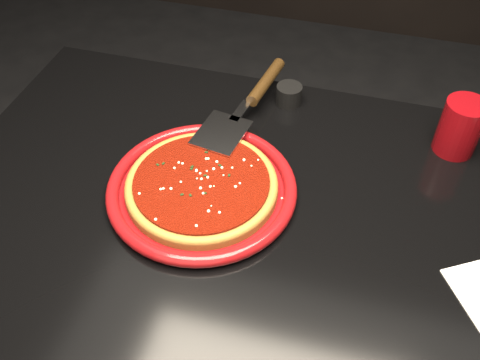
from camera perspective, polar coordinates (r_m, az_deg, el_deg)
name	(u,v)px	position (r m, az deg, el deg)	size (l,w,h in m)	color
table	(265,338)	(1.20, 2.74, -16.47)	(1.20, 0.80, 0.75)	black
plate	(202,188)	(0.92, -4.09, -0.90)	(0.33, 0.33, 0.02)	maroon
pizza_crust	(202,187)	(0.92, -4.10, -0.74)	(0.26, 0.26, 0.01)	brown
pizza_crust_rim	(202,184)	(0.92, -4.12, -0.46)	(0.26, 0.26, 0.02)	brown
pizza_sauce	(201,182)	(0.91, -4.14, -0.25)	(0.23, 0.23, 0.01)	maroon
parmesan_dusting	(201,180)	(0.91, -4.16, 0.03)	(0.23, 0.23, 0.01)	beige
basil_flecks	(201,180)	(0.91, -4.15, -0.01)	(0.21, 0.21, 0.00)	black
pizza_server	(247,104)	(1.05, 0.71, 8.16)	(0.10, 0.36, 0.03)	silver
cup	(460,127)	(1.06, 22.42, 5.24)	(0.08, 0.08, 0.11)	maroon
ramekin	(289,95)	(1.11, 5.25, 9.06)	(0.05, 0.05, 0.04)	black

